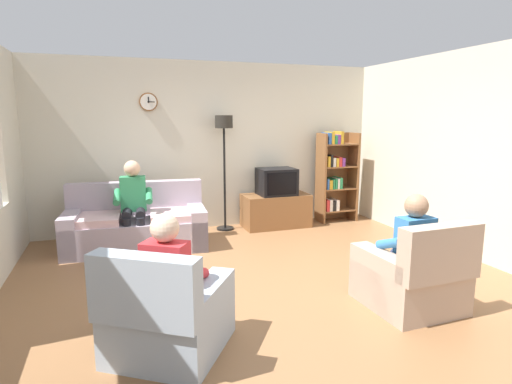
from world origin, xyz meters
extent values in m
plane|color=#8C603D|center=(0.00, 0.00, 0.00)|extent=(12.00, 12.00, 0.00)
cube|color=beige|center=(0.00, 2.66, 1.35)|extent=(6.20, 0.12, 2.70)
cylinder|color=brown|center=(-1.00, 2.58, 2.05)|extent=(0.28, 0.03, 0.28)
cylinder|color=white|center=(-1.00, 2.56, 2.05)|extent=(0.24, 0.01, 0.24)
cube|color=black|center=(-1.00, 2.56, 2.08)|extent=(0.02, 0.01, 0.09)
cube|color=black|center=(-0.96, 2.56, 2.05)|extent=(0.11, 0.01, 0.01)
cube|color=beige|center=(-2.86, 2.10, 1.40)|extent=(0.12, 1.10, 1.20)
cube|color=beige|center=(2.86, 0.00, 1.35)|extent=(0.12, 5.80, 2.70)
cube|color=#A899A8|center=(-1.31, 1.74, 0.21)|extent=(1.96, 1.00, 0.42)
cube|color=#A899A8|center=(-1.28, 2.10, 0.66)|extent=(1.91, 0.36, 0.48)
cube|color=#A899A8|center=(-0.48, 1.67, 0.28)|extent=(0.29, 0.86, 0.56)
cube|color=#A899A8|center=(-2.15, 1.81, 0.28)|extent=(0.29, 0.86, 0.56)
cube|color=beige|center=(-0.82, 1.65, 0.47)|extent=(0.66, 0.73, 0.10)
cube|color=beige|center=(-1.82, 1.74, 0.47)|extent=(0.66, 0.73, 0.10)
cube|color=brown|center=(0.98, 2.25, 0.28)|extent=(1.10, 0.56, 0.55)
cube|color=black|center=(0.98, 2.51, 0.30)|extent=(1.10, 0.04, 0.03)
cube|color=black|center=(0.98, 2.23, 0.77)|extent=(0.60, 0.48, 0.44)
cube|color=black|center=(0.98, 1.98, 0.77)|extent=(0.50, 0.01, 0.36)
cube|color=brown|center=(1.83, 2.30, 0.78)|extent=(0.04, 0.36, 1.55)
cube|color=brown|center=(2.47, 2.30, 0.78)|extent=(0.04, 0.36, 1.55)
cube|color=brown|center=(2.15, 2.47, 0.78)|extent=(0.64, 0.02, 1.55)
cube|color=brown|center=(2.15, 2.30, 0.19)|extent=(0.60, 0.34, 0.02)
cube|color=red|center=(1.91, 2.28, 0.31)|extent=(0.06, 0.28, 0.20)
cube|color=silver|center=(1.97, 2.28, 0.31)|extent=(0.05, 0.28, 0.20)
cube|color=black|center=(2.03, 2.28, 0.29)|extent=(0.06, 0.28, 0.17)
cube|color=silver|center=(2.10, 2.28, 0.30)|extent=(0.06, 0.28, 0.19)
cube|color=brown|center=(2.15, 2.30, 0.58)|extent=(0.60, 0.34, 0.02)
cube|color=#2D59A5|center=(1.90, 2.28, 0.68)|extent=(0.03, 0.28, 0.18)
cube|color=gold|center=(1.95, 2.28, 0.67)|extent=(0.06, 0.28, 0.16)
cube|color=#267F4C|center=(2.01, 2.28, 0.68)|extent=(0.03, 0.28, 0.17)
cube|color=#267F4C|center=(2.05, 2.28, 0.68)|extent=(0.04, 0.28, 0.18)
cube|color=silver|center=(2.10, 2.28, 0.68)|extent=(0.04, 0.28, 0.18)
cube|color=#267F4C|center=(2.15, 2.28, 0.69)|extent=(0.05, 0.28, 0.19)
cube|color=brown|center=(2.15, 2.30, 0.97)|extent=(0.60, 0.34, 0.02)
cube|color=gold|center=(1.90, 2.28, 1.07)|extent=(0.05, 0.28, 0.18)
cube|color=black|center=(1.95, 2.28, 1.08)|extent=(0.04, 0.28, 0.21)
cube|color=silver|center=(2.01, 2.28, 1.06)|extent=(0.05, 0.28, 0.15)
cube|color=gold|center=(2.07, 2.28, 1.05)|extent=(0.05, 0.28, 0.15)
cube|color=red|center=(2.12, 2.28, 1.06)|extent=(0.05, 0.28, 0.16)
cube|color=#72338C|center=(2.18, 2.28, 1.05)|extent=(0.05, 0.28, 0.14)
cube|color=brown|center=(2.15, 2.30, 1.36)|extent=(0.60, 0.34, 0.02)
cube|color=#2D59A5|center=(1.91, 2.28, 1.46)|extent=(0.05, 0.28, 0.19)
cube|color=gold|center=(1.96, 2.28, 1.47)|extent=(0.05, 0.28, 0.20)
cube|color=#267F4C|center=(2.03, 2.28, 1.44)|extent=(0.04, 0.28, 0.15)
cube|color=#72338C|center=(2.08, 2.28, 1.45)|extent=(0.05, 0.28, 0.16)
cube|color=gold|center=(2.14, 2.28, 1.47)|extent=(0.05, 0.28, 0.21)
cylinder|color=black|center=(0.12, 2.35, 0.01)|extent=(0.28, 0.28, 0.03)
cylinder|color=black|center=(0.12, 2.35, 0.85)|extent=(0.04, 0.04, 1.70)
cylinder|color=black|center=(0.12, 2.35, 1.75)|extent=(0.28, 0.28, 0.20)
cube|color=#9EADBC|center=(-1.21, -1.04, 0.20)|extent=(1.13, 1.14, 0.40)
cube|color=#9EADBC|center=(-1.42, -1.34, 0.65)|extent=(0.77, 0.59, 0.50)
cube|color=#9EADBC|center=(-1.45, -0.85, 0.28)|extent=(0.61, 0.78, 0.56)
cube|color=#9EADBC|center=(-0.95, -1.19, 0.28)|extent=(0.61, 0.78, 0.56)
cube|color=tan|center=(1.09, -0.98, 0.20)|extent=(0.83, 0.87, 0.40)
cube|color=tan|center=(1.10, -1.35, 0.65)|extent=(0.81, 0.21, 0.50)
cube|color=tan|center=(0.79, -0.97, 0.28)|extent=(0.23, 0.81, 0.56)
cube|color=tan|center=(1.39, -0.95, 0.28)|extent=(0.23, 0.81, 0.56)
cube|color=#338C59|center=(-1.33, 1.79, 0.78)|extent=(0.36, 0.23, 0.48)
sphere|color=#D8AD8C|center=(-1.33, 1.78, 1.13)|extent=(0.22, 0.22, 0.22)
cylinder|color=black|center=(-1.25, 1.60, 0.54)|extent=(0.16, 0.39, 0.13)
cylinder|color=black|center=(-1.43, 1.61, 0.54)|extent=(0.16, 0.39, 0.13)
cylinder|color=black|center=(-1.27, 1.41, 0.26)|extent=(0.12, 0.12, 0.52)
cylinder|color=black|center=(-1.45, 1.42, 0.26)|extent=(0.12, 0.12, 0.52)
cylinder|color=#338C59|center=(-1.13, 1.68, 0.76)|extent=(0.12, 0.34, 0.20)
cylinder|color=#338C59|center=(-1.54, 1.71, 0.76)|extent=(0.12, 0.34, 0.20)
cube|color=red|center=(-1.24, -1.08, 0.66)|extent=(0.39, 0.35, 0.48)
sphere|color=beige|center=(-1.23, -1.07, 1.01)|extent=(0.22, 0.22, 0.22)
cylinder|color=black|center=(-1.21, -0.87, 0.42)|extent=(0.32, 0.39, 0.13)
cylinder|color=black|center=(-1.06, -0.97, 0.42)|extent=(0.32, 0.39, 0.13)
cylinder|color=black|center=(-1.10, -0.71, 0.20)|extent=(0.15, 0.15, 0.40)
cylinder|color=black|center=(-0.95, -0.81, 0.20)|extent=(0.15, 0.15, 0.40)
cylinder|color=red|center=(-1.36, -0.88, 0.64)|extent=(0.26, 0.33, 0.20)
cylinder|color=red|center=(-1.01, -1.11, 0.64)|extent=(0.26, 0.33, 0.20)
cube|color=#3372B2|center=(1.09, -1.03, 0.66)|extent=(0.35, 0.21, 0.48)
sphere|color=#A37A5B|center=(1.09, -1.02, 1.01)|extent=(0.22, 0.22, 0.22)
cylinder|color=#2D334C|center=(1.00, -0.85, 0.42)|extent=(0.14, 0.38, 0.13)
cylinder|color=#2D334C|center=(1.18, -0.84, 0.42)|extent=(0.14, 0.38, 0.13)
cylinder|color=#2D334C|center=(0.99, -0.66, 0.20)|extent=(0.11, 0.11, 0.40)
cylinder|color=#2D334C|center=(1.17, -0.65, 0.20)|extent=(0.11, 0.11, 0.40)
cylinder|color=#3372B2|center=(0.88, -0.94, 0.64)|extent=(0.10, 0.33, 0.20)
cylinder|color=#3372B2|center=(1.30, -0.93, 0.64)|extent=(0.10, 0.33, 0.20)
camera|label=1|loc=(-1.58, -4.19, 1.83)|focal=29.64mm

